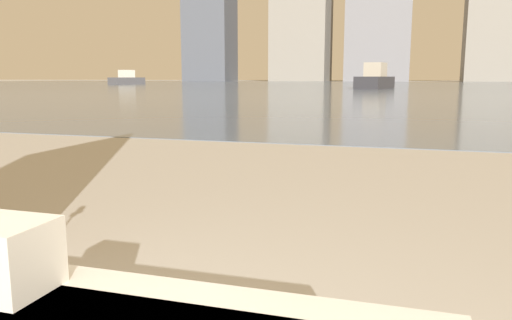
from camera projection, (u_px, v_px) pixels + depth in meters
harbor_water at (402, 85)px, 58.89m from camera, size 180.00×110.00×0.01m
harbor_boat_2 at (375, 80)px, 41.09m from camera, size 3.00×5.94×2.13m
harbor_boat_5 at (127, 79)px, 69.13m from camera, size 3.36×5.42×1.92m
skyline_tower_1 at (301, 29)px, 116.65m from camera, size 12.95×11.62×23.91m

